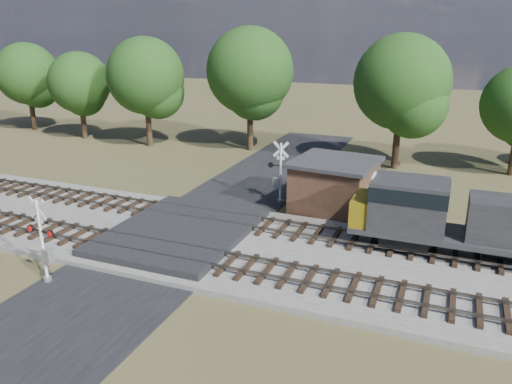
% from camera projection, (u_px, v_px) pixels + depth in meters
% --- Properties ---
extents(ground, '(160.00, 160.00, 0.00)m').
position_uv_depth(ground, '(176.00, 242.00, 26.94)').
color(ground, '#454525').
rests_on(ground, ground).
extents(ballast_bed, '(140.00, 10.00, 0.30)m').
position_uv_depth(ballast_bed, '(364.00, 267.00, 23.78)').
color(ballast_bed, gray).
rests_on(ballast_bed, ground).
extents(road, '(7.00, 60.00, 0.08)m').
position_uv_depth(road, '(176.00, 241.00, 26.92)').
color(road, black).
rests_on(road, ground).
extents(crossing_panel, '(7.00, 9.00, 0.62)m').
position_uv_depth(crossing_panel, '(181.00, 233.00, 27.28)').
color(crossing_panel, '#262628').
rests_on(crossing_panel, ground).
extents(track_near, '(140.00, 2.60, 0.33)m').
position_uv_depth(track_near, '(211.00, 260.00, 23.94)').
color(track_near, black).
rests_on(track_near, ballast_bed).
extents(track_far, '(140.00, 2.60, 0.33)m').
position_uv_depth(track_far, '(251.00, 224.00, 28.34)').
color(track_far, black).
rests_on(track_far, ballast_bed).
extents(crossing_signal_near, '(1.65, 0.38, 4.09)m').
position_uv_depth(crossing_signal_near, '(44.00, 249.00, 22.10)').
color(crossing_signal_near, silver).
rests_on(crossing_signal_near, ground).
extents(crossing_signal_far, '(1.70, 0.37, 4.21)m').
position_uv_depth(crossing_signal_far, '(279.00, 178.00, 32.18)').
color(crossing_signal_far, silver).
rests_on(crossing_signal_far, ground).
extents(equipment_shed, '(5.38, 5.38, 3.33)m').
position_uv_depth(equipment_shed, '(334.00, 186.00, 30.88)').
color(equipment_shed, '#3F2B1B').
rests_on(equipment_shed, ground).
extents(treeline, '(84.73, 10.48, 11.43)m').
position_uv_depth(treeline, '(385.00, 85.00, 40.31)').
color(treeline, black).
rests_on(treeline, ground).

